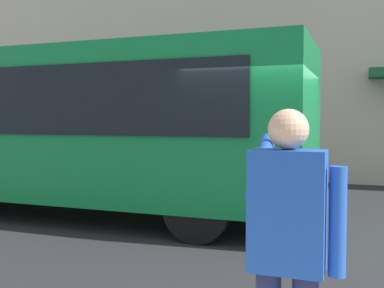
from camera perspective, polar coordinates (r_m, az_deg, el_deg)
ground_plane at (r=7.24m, az=10.62°, el=-11.31°), size 60.00×60.00×0.00m
red_bus at (r=8.96m, az=-15.34°, el=2.27°), size 9.05×2.54×3.08m
pedestrian_photographer at (r=2.59m, az=11.89°, el=-11.56°), size 0.53×0.52×1.70m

